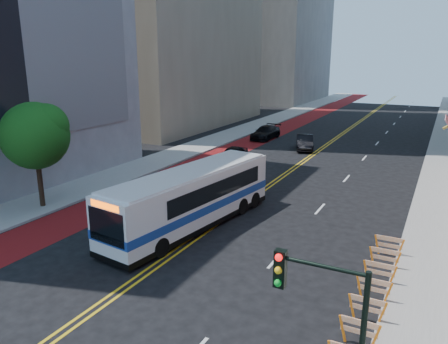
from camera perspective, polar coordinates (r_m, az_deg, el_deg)
name	(u,v)px	position (r m, az deg, el deg)	size (l,w,h in m)	color
ground	(118,293)	(19.45, -13.72, -15.11)	(160.00, 160.00, 0.00)	black
sidewalk_left	(211,142)	(49.41, -1.69, 3.97)	(4.00, 140.00, 0.15)	gray
sidewalk_right	(448,166)	(43.53, 27.21, 0.73)	(4.00, 140.00, 0.15)	gray
bus_lane_paint	(242,146)	(47.71, 2.43, 3.47)	(3.60, 140.00, 0.01)	maroon
center_line_inner	(314,153)	(45.05, 11.62, 2.47)	(0.14, 140.00, 0.01)	gold
center_line_outer	(317,153)	(44.96, 12.06, 2.42)	(0.14, 140.00, 0.01)	gold
lane_dashes	(377,143)	(51.79, 19.37, 3.56)	(0.14, 98.20, 0.01)	silver
construction_barriers	(371,296)	(18.34, 18.61, -15.07)	(1.42, 10.91, 1.00)	orange
street_tree	(36,133)	(29.61, -23.37, 4.68)	(4.20, 4.20, 6.70)	black
traffic_signal	(324,319)	(10.92, 12.93, -18.26)	(2.21, 0.34, 5.07)	black
transit_bus	(193,197)	(25.00, -4.10, -3.31)	(4.36, 12.54, 3.38)	silver
car_a	(232,154)	(40.26, 1.11, 2.31)	(1.67, 4.15, 1.41)	black
car_b	(305,142)	(46.32, 10.48, 3.84)	(1.63, 4.67, 1.54)	black
car_c	(266,132)	(51.61, 5.46, 5.16)	(2.13, 5.23, 1.52)	black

